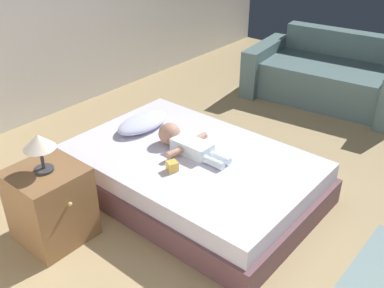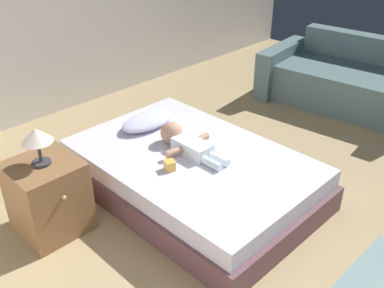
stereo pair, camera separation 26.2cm
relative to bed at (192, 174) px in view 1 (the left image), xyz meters
The scene contains 9 objects.
ground_plane 0.75m from the bed, 77.28° to the right, with size 8.00×8.00×0.00m, color tan.
bed is the anchor object (origin of this frame).
pillow 0.69m from the bed, 83.35° to the left, with size 0.55×0.29×0.11m.
baby 0.28m from the bed, 79.10° to the left, with size 0.46×0.69×0.19m.
toothbrush 0.31m from the bed, 24.45° to the left, with size 0.05×0.16×0.02m.
couch 2.61m from the bed, ahead, with size 1.27×1.92×0.76m.
nightstand 1.16m from the bed, 158.60° to the left, with size 0.48×0.51×0.58m.
lamp 1.31m from the bed, 158.59° to the left, with size 0.22×0.22×0.28m.
toy_block 0.36m from the bed, behind, with size 0.10×0.10×0.08m.
Camera 1 is at (-2.53, -1.29, 2.26)m, focal length 41.43 mm.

